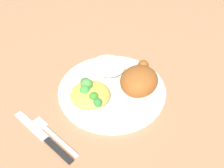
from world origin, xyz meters
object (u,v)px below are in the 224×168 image
at_px(roasted_chicken, 139,80).
at_px(knife, 46,139).
at_px(fork, 52,134).
at_px(plate, 112,89).
at_px(mac_cheese_with_broccoli, 90,93).
at_px(rice_pile, 108,66).

distance_m(roasted_chicken, knife, 0.25).
relative_size(roasted_chicken, fork, 0.74).
relative_size(plate, fork, 1.91).
bearing_deg(knife, plate, -8.86).
bearing_deg(mac_cheese_with_broccoli, rice_pile, 12.38).
bearing_deg(plate, fork, 170.35).
height_order(roasted_chicken, fork, roasted_chicken).
distance_m(roasted_chicken, rice_pile, 0.11).
relative_size(rice_pile, fork, 0.66).
distance_m(plate, fork, 0.18).
xyz_separation_m(roasted_chicken, fork, (-0.21, 0.09, -0.04)).
bearing_deg(fork, knife, -179.83).
bearing_deg(roasted_chicken, plate, 115.26).
bearing_deg(roasted_chicken, mac_cheese_with_broccoli, 138.13).
distance_m(mac_cheese_with_broccoli, fork, 0.12).
distance_m(plate, mac_cheese_with_broccoli, 0.07).
relative_size(plate, rice_pile, 2.89).
xyz_separation_m(mac_cheese_with_broccoli, fork, (-0.12, 0.01, -0.03)).
relative_size(plate, knife, 1.43).
bearing_deg(mac_cheese_with_broccoli, knife, 175.91).
distance_m(plate, roasted_chicken, 0.08).
height_order(roasted_chicken, knife, roasted_chicken).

